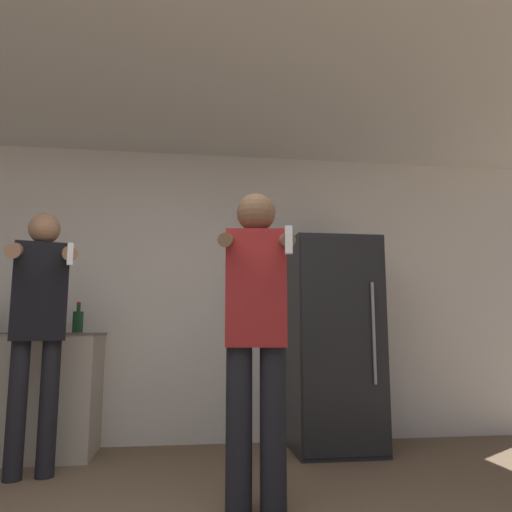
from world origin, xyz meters
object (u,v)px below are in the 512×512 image
(bottle_short_whiskey, at_px, (31,320))
(person_man_side, at_px, (39,315))
(bottle_green_wine, at_px, (57,319))
(person_woman_foreground, at_px, (256,329))
(bottle_dark_rum, at_px, (78,321))
(refrigerator, at_px, (331,343))

(bottle_short_whiskey, xyz_separation_m, person_man_side, (0.23, -0.61, 0.02))
(bottle_green_wine, bearing_deg, person_woman_foreground, -45.31)
(bottle_short_whiskey, relative_size, person_man_side, 0.15)
(bottle_green_wine, height_order, person_woman_foreground, person_woman_foreground)
(person_woman_foreground, bearing_deg, bottle_short_whiskey, 138.49)
(person_man_side, bearing_deg, bottle_dark_rum, 78.04)
(bottle_dark_rum, height_order, person_woman_foreground, person_woman_foreground)
(bottle_dark_rum, xyz_separation_m, person_woman_foreground, (1.24, -1.42, -0.07))
(bottle_short_whiskey, xyz_separation_m, person_woman_foreground, (1.60, -1.42, -0.08))
(bottle_short_whiskey, bearing_deg, person_man_side, -69.30)
(person_man_side, bearing_deg, refrigerator, 13.02)
(bottle_short_whiskey, distance_m, person_man_side, 0.65)
(refrigerator, xyz_separation_m, bottle_short_whiskey, (-2.41, 0.11, 0.19))
(bottle_green_wine, bearing_deg, bottle_dark_rum, -0.00)
(refrigerator, relative_size, bottle_short_whiskey, 6.35)
(bottle_dark_rum, distance_m, person_woman_foreground, 1.88)
(person_woman_foreground, xyz_separation_m, person_man_side, (-1.37, 0.81, 0.09))
(refrigerator, bearing_deg, person_woman_foreground, -121.65)
(refrigerator, xyz_separation_m, bottle_dark_rum, (-2.05, 0.11, 0.18))
(bottle_green_wine, distance_m, bottle_dark_rum, 0.16)
(bottle_short_whiskey, bearing_deg, bottle_green_wine, 0.00)
(bottle_dark_rum, bearing_deg, person_woman_foreground, -48.78)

